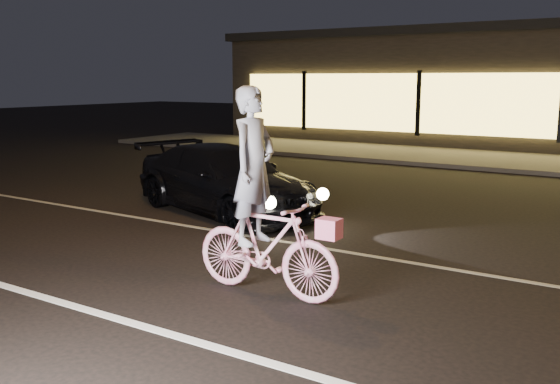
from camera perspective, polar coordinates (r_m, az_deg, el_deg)
The scene contains 6 objects.
ground at distance 6.88m, azimuth 4.09°, elevation -10.26°, with size 90.00×90.00×0.00m, color black.
lane_stripe_near at distance 5.71m, azimuth -3.39°, elevation -14.69°, with size 60.00×0.12×0.01m, color silver.
lane_stripe_far at distance 8.60m, azimuth 10.53°, elevation -6.14°, with size 60.00×0.10×0.01m, color gray.
sidewalk at distance 19.07m, azimuth 23.21°, elevation 2.38°, with size 30.00×4.00×0.12m, color #383533.
cyclist at distance 6.97m, azimuth -1.60°, elevation -2.80°, with size 1.86×0.64×2.34m.
sedan at distance 11.38m, azimuth -5.09°, elevation 1.14°, with size 4.51×2.88×1.22m.
Camera 1 is at (3.06, -5.67, 2.41)m, focal length 40.00 mm.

